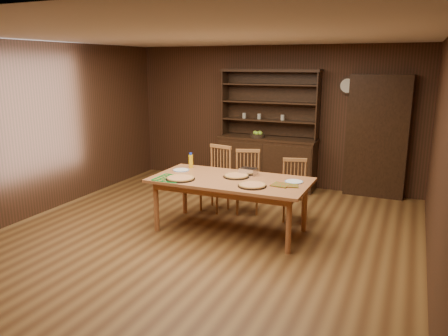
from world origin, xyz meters
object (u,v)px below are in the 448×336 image
at_px(dining_table, 230,184).
at_px(chair_center, 247,179).
at_px(chair_right, 294,188).
at_px(juice_bottle, 191,161).
at_px(chair_left, 217,176).
at_px(china_hutch, 267,155).

bearing_deg(dining_table, chair_center, 95.82).
xyz_separation_m(chair_right, juice_bottle, (-1.47, -0.47, 0.38)).
xyz_separation_m(dining_table, chair_right, (0.67, 0.84, -0.20)).
bearing_deg(chair_right, chair_center, 159.41).
height_order(chair_left, chair_right, chair_left).
bearing_deg(dining_table, chair_left, 125.22).
bearing_deg(juice_bottle, chair_center, 36.92).
height_order(china_hutch, dining_table, china_hutch).
bearing_deg(chair_right, dining_table, -144.61).
bearing_deg(china_hutch, chair_center, -83.85).
distance_m(dining_table, chair_left, 0.99).
bearing_deg(chair_center, chair_right, -24.16).
distance_m(chair_left, chair_center, 0.48).
bearing_deg(chair_right, china_hutch, 104.84).
xyz_separation_m(china_hutch, chair_right, (0.92, -1.53, -0.12)).
bearing_deg(juice_bottle, china_hutch, 74.64).
xyz_separation_m(chair_left, juice_bottle, (-0.24, -0.43, 0.31)).
bearing_deg(chair_left, chair_center, 23.76).
relative_size(chair_center, juice_bottle, 4.35).
bearing_deg(chair_center, chair_left, 172.52).
height_order(china_hutch, chair_left, china_hutch).
xyz_separation_m(chair_left, chair_right, (1.23, 0.04, -0.06)).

